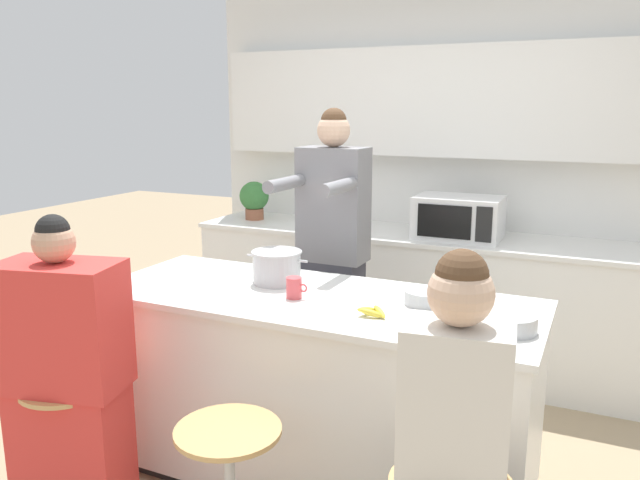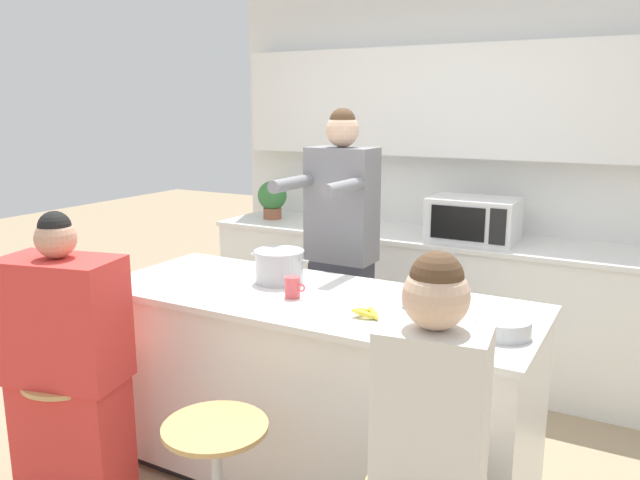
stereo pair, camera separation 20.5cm
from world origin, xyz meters
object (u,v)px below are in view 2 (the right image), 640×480
Objects in this scene: coffee_cup_near at (293,287)px; banana_bunch at (367,313)px; bar_stool_leftmost at (74,430)px; person_cooking at (341,264)px; potted_plant at (272,198)px; fruit_bowl at (424,299)px; kitchen_island at (312,387)px; microwave at (473,219)px; person_wrapped_blanket at (68,376)px; cooking_pot at (279,266)px; juice_carton at (447,280)px.

coffee_cup_near is 0.43m from banana_bunch.
bar_stool_leftmost is 4.36× the size of banana_bunch.
person_cooking reaches higher than bar_stool_leftmost.
fruit_bowl is at bearing -39.99° from potted_plant.
person_cooking is 0.82m from coffee_cup_near.
kitchen_island is at bearing 40.22° from bar_stool_leftmost.
person_cooking is at bearing -123.84° from microwave.
person_wrapped_blanket is at bearing -116.70° from microwave.
bar_stool_leftmost is 1.20m from cooking_pot.
fruit_bowl is 0.19m from juice_carton.
potted_plant reaches higher than kitchen_island.
coffee_cup_near is at bearing -131.48° from kitchen_island.
person_cooking reaches higher than juice_carton.
person_wrapped_blanket is 1.08m from cooking_pot.
juice_carton is at bearing 73.99° from fruit_bowl.
banana_bunch is 1.71m from microwave.
cooking_pot is (-0.04, -0.61, 0.12)m from person_cooking.
bar_stool_leftmost is 3.18× the size of fruit_bowl.
kitchen_island is 1.52× the size of person_wrapped_blanket.
person_wrapped_blanket is at bearing -148.02° from fruit_bowl.
person_wrapped_blanket is 13.16× the size of coffee_cup_near.
banana_bunch is at bearing 12.46° from person_wrapped_blanket.
person_wrapped_blanket is 1.60m from fruit_bowl.
potted_plant is at bearing 132.76° from banana_bunch.
person_cooking is 1.00m from microwave.
person_wrapped_blanket is at bearing -79.20° from potted_plant.
banana_bunch is 0.49× the size of potted_plant.
potted_plant is (-1.59, 0.04, 0.02)m from microwave.
coffee_cup_near is (0.76, 0.66, 0.34)m from person_wrapped_blanket.
juice_carton is at bearing 64.30° from banana_bunch.
person_wrapped_blanket is (0.02, -0.02, 0.28)m from bar_stool_leftmost.
cooking_pot is 1.15× the size of potted_plant.
person_wrapped_blanket is (-0.60, -1.46, -0.25)m from person_cooking.
banana_bunch is (-0.16, -0.26, -0.01)m from fruit_bowl.
bar_stool_leftmost is 3.52× the size of juice_carton.
cooking_pot is 0.77m from fruit_bowl.
kitchen_island is at bearing -168.81° from fruit_bowl.
cooking_pot is 3.24× the size of coffee_cup_near.
cooking_pot is (0.56, 0.85, 0.37)m from person_wrapped_blanket.
person_cooking is (-0.22, 0.73, 0.42)m from kitchen_island.
person_cooking is at bearing 139.38° from fruit_bowl.
coffee_cup_near reaches higher than banana_bunch.
coffee_cup_near is at bearing 168.02° from banana_bunch.
person_wrapped_blanket is 1.34m from banana_bunch.
banana_bunch is (1.19, 0.55, 0.59)m from bar_stool_leftmost.
kitchen_island is 3.77× the size of microwave.
microwave reaches higher than kitchen_island.
bar_stool_leftmost is 2.64m from microwave.
person_wrapped_blanket is 2.47× the size of microwave.
person_cooking is 17.15× the size of coffee_cup_near.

